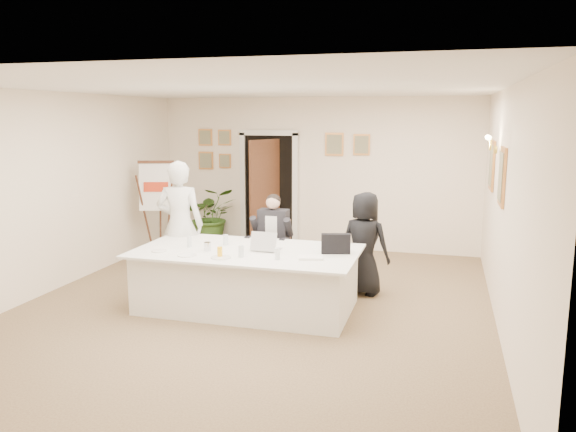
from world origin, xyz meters
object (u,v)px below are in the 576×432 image
Objects in this scene: conference_table at (247,279)px; standing_woman at (364,243)px; standing_man at (180,225)px; potted_palm at (211,216)px; oj_glass at (220,252)px; flip_chart at (158,214)px; paper_stack at (311,258)px; steel_jug at (207,246)px; laptop at (266,239)px; laptop_bag at (336,244)px; seated_man at (273,240)px.

standing_woman is (1.36, 1.01, 0.33)m from conference_table.
standing_man is at bearing 153.58° from conference_table.
oj_glass is (1.75, -3.76, 0.28)m from potted_palm.
conference_table is 3.25m from flip_chart.
conference_table is at bearing 52.53° from standing_woman.
standing_man is at bearing -75.51° from potted_palm.
paper_stack is at bearing -35.35° from flip_chart.
potted_palm reaches higher than paper_stack.
steel_jug is (-0.28, 0.28, -0.01)m from oj_glass.
steel_jug is at bearing -158.33° from laptop.
flip_chart reaches higher than laptop.
oj_glass is at bearing -111.88° from conference_table.
conference_table is 2.54× the size of potted_palm.
laptop is (2.18, -3.25, 0.35)m from potted_palm.
flip_chart reaches higher than laptop_bag.
seated_man is 0.82× the size of flip_chart.
steel_jug is at bearing -159.45° from conference_table.
laptop_bag is at bearing 6.38° from laptop.
seated_man is 2.98m from potted_palm.
paper_stack is (3.31, -2.35, 0.02)m from flip_chart.
standing_man reaches higher than laptop_bag.
standing_man is 16.76× the size of steel_jug.
potted_palm is at bearing 67.62° from flip_chart.
standing_man is 1.11m from steel_jug.
seated_man reaches higher than conference_table.
potted_palm is (-1.93, 3.31, 0.17)m from conference_table.
conference_table is at bearing 166.50° from paper_stack.
standing_man reaches higher than paper_stack.
seated_man is 1.55m from paper_stack.
standing_man is 5.13× the size of laptop.
standing_man is at bearing 24.65° from standing_woman.
paper_stack is (-0.24, -0.33, -0.11)m from laptop_bag.
flip_chart is 3.37m from laptop.
potted_palm is at bearing -86.57° from standing_man.
standing_woman is 11.08× the size of oj_glass.
laptop_bag is at bearing -29.58° from flip_chart.
flip_chart is at bearing -63.14° from standing_man.
potted_palm is at bearing 112.82° from steel_jug.
standing_woman is 1.29× the size of potted_palm.
potted_palm is at bearing 120.25° from conference_table.
laptop_bag is at bearing 157.15° from standing_man.
flip_chart reaches higher than oj_glass.
laptop reaches higher than laptop_bag.
potted_palm is at bearing 132.31° from seated_man.
steel_jug is at bearing 48.91° from standing_woman.
steel_jug is at bearing 178.32° from paper_stack.
seated_man is 1.05m from laptop.
oj_glass is (-0.43, -0.52, -0.07)m from laptop.
paper_stack is at bearing -20.53° from laptop.
standing_man is at bearing -52.09° from flip_chart.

